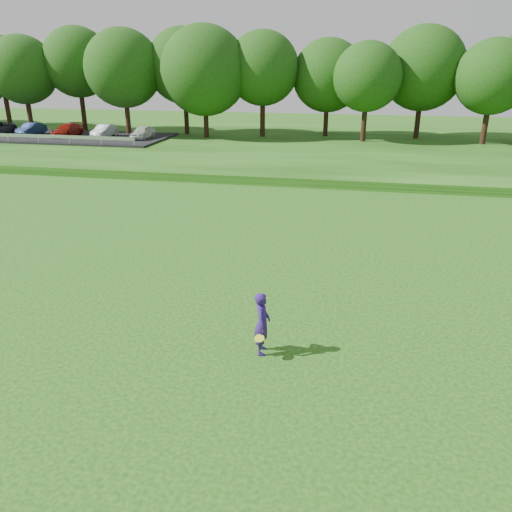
# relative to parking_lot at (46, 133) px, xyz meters

# --- Properties ---
(ground) EXTENTS (140.00, 140.00, 0.00)m
(ground) POSITION_rel_parking_lot_xyz_m (24.27, -32.82, -1.06)
(ground) COLOR #1A430C
(ground) RESTS_ON ground
(berm) EXTENTS (130.00, 30.00, 0.60)m
(berm) POSITION_rel_parking_lot_xyz_m (24.27, 1.18, -0.76)
(berm) COLOR #1A430C
(berm) RESTS_ON ground
(walking_path) EXTENTS (130.00, 1.60, 0.04)m
(walking_path) POSITION_rel_parking_lot_xyz_m (24.27, -12.82, -1.04)
(walking_path) COLOR gray
(walking_path) RESTS_ON ground
(treeline) EXTENTS (104.00, 7.00, 15.00)m
(treeline) POSITION_rel_parking_lot_xyz_m (24.27, 5.18, 7.04)
(treeline) COLOR #16440F
(treeline) RESTS_ON berm
(parking_lot) EXTENTS (24.00, 9.00, 1.38)m
(parking_lot) POSITION_rel_parking_lot_xyz_m (0.00, 0.00, 0.00)
(parking_lot) COLOR black
(parking_lot) RESTS_ON berm
(woman) EXTENTS (0.50, 0.86, 1.82)m
(woman) POSITION_rel_parking_lot_xyz_m (28.56, -33.69, -0.15)
(woman) COLOR navy
(woman) RESTS_ON ground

